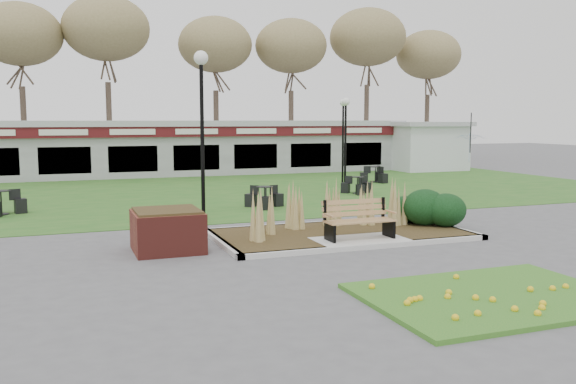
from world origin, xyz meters
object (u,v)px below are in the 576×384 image
object	(u,v)px
lamp_post_far_right	(343,123)
patio_umbrella	(470,148)
bistro_set_a	(1,207)
brick_planter	(167,230)
food_pavilion	(191,147)
lamp_post_mid_right	(346,124)
park_bench	(358,219)
bistro_set_d	(375,177)
bistro_set_c	(357,188)
lamp_post_near_right	(202,98)
service_hut	(426,145)
bistro_set_b	(265,200)

from	to	relation	value
lamp_post_far_right	patio_umbrella	size ratio (longest dim) A/B	1.67
bistro_set_a	brick_planter	bearing A→B (deg)	-60.49
lamp_post_far_right	patio_umbrella	xyz separation A→B (m)	(9.29, 3.13, -1.41)
food_pavilion	lamp_post_mid_right	size ratio (longest dim) A/B	6.44
lamp_post_mid_right	bistro_set_a	size ratio (longest dim) A/B	2.76
park_bench	bistro_set_d	bearing A→B (deg)	59.75
brick_planter	bistro_set_d	bearing A→B (deg)	45.09
bistro_set_d	bistro_set_c	bearing A→B (deg)	-127.46
lamp_post_near_right	bistro_set_d	world-z (taller)	lamp_post_near_right
lamp_post_mid_right	lamp_post_far_right	bearing A→B (deg)	66.39
service_hut	brick_planter	bearing A→B (deg)	-136.48
park_bench	lamp_post_far_right	size ratio (longest dim) A/B	0.44
park_bench	lamp_post_near_right	bearing A→B (deg)	123.44
bistro_set_d	bistro_set_b	bearing A→B (deg)	-140.98
food_pavilion	bistro_set_d	world-z (taller)	food_pavilion
bistro_set_b	park_bench	bearing A→B (deg)	-87.85
park_bench	bistro_set_d	size ratio (longest dim) A/B	1.24
bistro_set_b	bistro_set_c	distance (m)	5.26
lamp_post_far_right	bistro_set_c	bearing A→B (deg)	-105.71
lamp_post_near_right	bistro_set_b	bearing A→B (deg)	39.84
lamp_post_mid_right	bistro_set_c	bearing A→B (deg)	-70.24
bistro_set_c	lamp_post_far_right	bearing A→B (deg)	74.29
park_bench	service_hut	xyz separation A→B (m)	(13.50, 17.75, 0.86)
service_hut	bistro_set_d	size ratio (longest dim) A/B	3.22
brick_planter	lamp_post_near_right	distance (m)	4.91
service_hut	food_pavilion	bearing A→B (deg)	171.73
bistro_set_d	park_bench	bearing A→B (deg)	-120.25
bistro_set_c	patio_umbrella	world-z (taller)	patio_umbrella
brick_planter	food_pavilion	world-z (taller)	food_pavilion
bistro_set_d	patio_umbrella	size ratio (longest dim) A/B	0.59
bistro_set_a	bistro_set_b	world-z (taller)	bistro_set_a
bistro_set_c	park_bench	bearing A→B (deg)	-116.86
park_bench	patio_umbrella	bearing A→B (deg)	46.06
bistro_set_a	service_hut	bearing A→B (deg)	24.57
brick_planter	patio_umbrella	distance (m)	23.95
park_bench	service_hut	bearing A→B (deg)	52.75
brick_planter	bistro_set_a	world-z (taller)	brick_planter
bistro_set_b	bistro_set_c	bearing A→B (deg)	27.14
bistro_set_a	patio_umbrella	distance (m)	24.24
patio_umbrella	bistro_set_c	bearing A→B (deg)	-147.76
service_hut	patio_umbrella	world-z (taller)	service_hut
park_bench	brick_planter	distance (m)	4.47
lamp_post_mid_right	brick_planter	bearing A→B (deg)	-134.81
bistro_set_b	bistro_set_d	distance (m)	9.65
bistro_set_a	bistro_set_b	xyz separation A→B (m)	(8.13, -1.38, -0.01)
lamp_post_mid_right	patio_umbrella	bearing A→B (deg)	29.01
lamp_post_mid_right	bistro_set_c	xyz separation A→B (m)	(0.23, -0.65, -2.54)
park_bench	food_pavilion	world-z (taller)	food_pavilion
park_bench	service_hut	distance (m)	22.32
bistro_set_a	bistro_set_c	distance (m)	12.85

